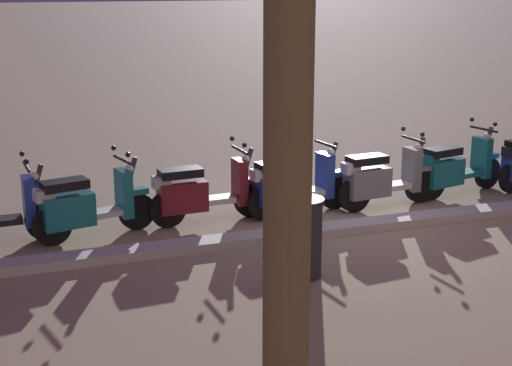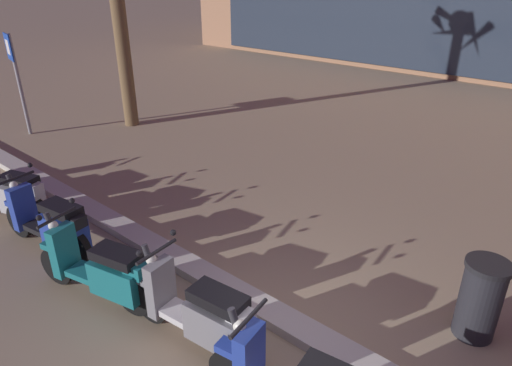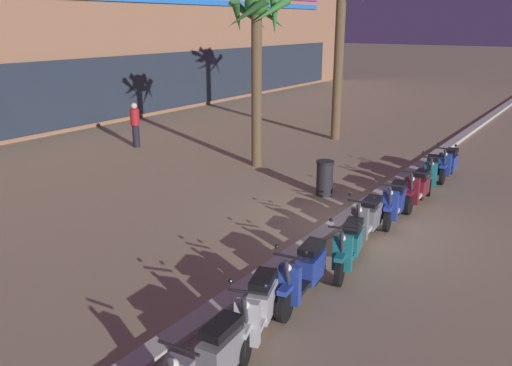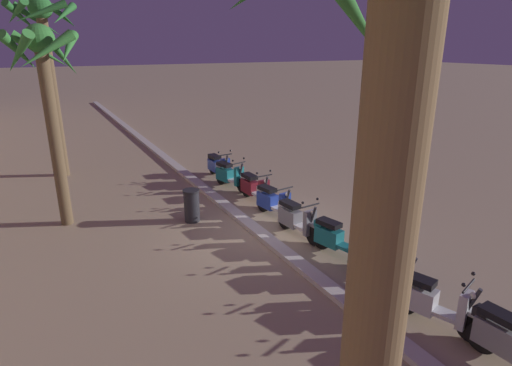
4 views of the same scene
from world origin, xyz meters
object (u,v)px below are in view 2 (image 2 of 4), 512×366
at_px(scooter_teal_tail_end, 101,270).
at_px(litter_bin, 480,299).
at_px(scooter_blue_mid_rear, 51,224).
at_px(crossing_sign, 16,73).
at_px(scooter_silver_last_in_row, 10,196).
at_px(scooter_grey_mid_front, 199,314).

height_order(scooter_teal_tail_end, litter_bin, scooter_teal_tail_end).
xyz_separation_m(scooter_blue_mid_rear, litter_bin, (5.11, 2.23, 0.02)).
bearing_deg(scooter_blue_mid_rear, crossing_sign, 158.32).
relative_size(scooter_blue_mid_rear, crossing_sign, 0.77).
xyz_separation_m(scooter_silver_last_in_row, scooter_teal_tail_end, (2.84, -0.16, -0.01)).
bearing_deg(litter_bin, scooter_silver_last_in_row, -161.15).
xyz_separation_m(scooter_silver_last_in_row, scooter_grey_mid_front, (4.30, 0.09, -0.00)).
height_order(scooter_blue_mid_rear, crossing_sign, crossing_sign).
height_order(scooter_grey_mid_front, crossing_sign, crossing_sign).
bearing_deg(scooter_blue_mid_rear, litter_bin, 23.56).
height_order(scooter_silver_last_in_row, litter_bin, scooter_silver_last_in_row).
relative_size(scooter_silver_last_in_row, crossing_sign, 0.70).
relative_size(scooter_blue_mid_rear, litter_bin, 1.95).
distance_m(scooter_grey_mid_front, litter_bin, 3.05).
bearing_deg(scooter_silver_last_in_row, litter_bin, 18.85).
height_order(scooter_silver_last_in_row, scooter_grey_mid_front, same).
xyz_separation_m(scooter_teal_tail_end, crossing_sign, (-6.92, 2.31, 1.06)).
xyz_separation_m(crossing_sign, litter_bin, (10.57, 0.06, -1.02)).
relative_size(scooter_silver_last_in_row, scooter_grey_mid_front, 0.97).
distance_m(scooter_blue_mid_rear, scooter_teal_tail_end, 1.48).
relative_size(scooter_grey_mid_front, crossing_sign, 0.72).
bearing_deg(scooter_teal_tail_end, litter_bin, 33.03).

